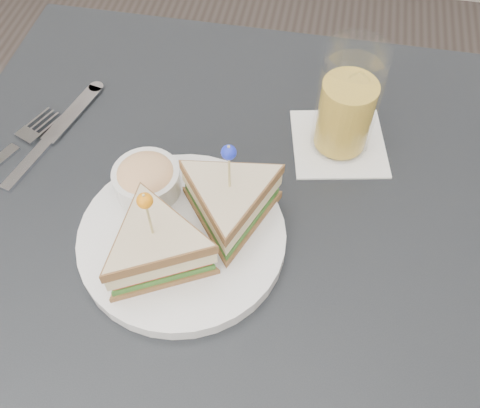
# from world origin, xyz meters

# --- Properties ---
(ground_plane) EXTENTS (3.50, 3.50, 0.00)m
(ground_plane) POSITION_xyz_m (0.00, 0.00, 0.00)
(ground_plane) COLOR #3F3833
(table) EXTENTS (0.80, 0.80, 0.75)m
(table) POSITION_xyz_m (0.00, 0.00, 0.67)
(table) COLOR black
(table) RESTS_ON ground
(plate_meal) EXTENTS (0.28, 0.26, 0.14)m
(plate_meal) POSITION_xyz_m (-0.05, -0.02, 0.79)
(plate_meal) COLOR white
(plate_meal) RESTS_ON table
(cutlery_fork) EXTENTS (0.11, 0.21, 0.01)m
(cutlery_fork) POSITION_xyz_m (-0.32, 0.06, 0.75)
(cutlery_fork) COLOR #B6BCC1
(cutlery_fork) RESTS_ON table
(cutlery_knife) EXTENTS (0.07, 0.22, 0.01)m
(cutlery_knife) POSITION_xyz_m (-0.27, 0.11, 0.75)
(cutlery_knife) COLOR silver
(cutlery_knife) RESTS_ON table
(drink_set) EXTENTS (0.15, 0.15, 0.16)m
(drink_set) POSITION_xyz_m (0.12, 0.17, 0.82)
(drink_set) COLOR white
(drink_set) RESTS_ON table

